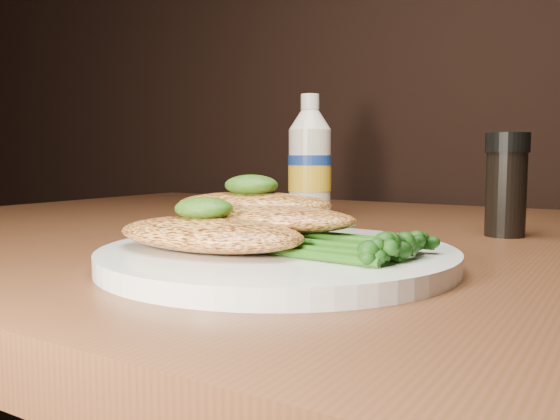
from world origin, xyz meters
The scene contains 9 objects.
plate centered at (0.05, 0.85, 0.76)m, with size 0.26×0.26×0.01m, color white.
chicken_front centered at (0.01, 0.82, 0.78)m, with size 0.15×0.08×0.02m, color #F4A04D.
chicken_mid centered at (0.03, 0.87, 0.78)m, with size 0.13×0.07×0.02m, color #F4A04D.
chicken_back centered at (0.00, 0.89, 0.79)m, with size 0.13×0.07×0.02m, color #F4A04D.
pesto_front centered at (0.00, 0.82, 0.79)m, with size 0.04×0.04×0.02m, color #0E3507.
pesto_back centered at (0.00, 0.89, 0.81)m, with size 0.05×0.04×0.02m, color #0E3507.
broccolini_bundle centered at (0.10, 0.85, 0.77)m, with size 0.13×0.10×0.02m, color #245913, non-canonical shape.
mayo_bottle centered at (-0.10, 1.16, 0.83)m, with size 0.06×0.06×0.16m, color beige, non-canonical shape.
pepper_grinder centered at (0.16, 1.11, 0.80)m, with size 0.04×0.04×0.10m, color black, non-canonical shape.
Camera 1 is at (0.27, 0.49, 0.83)m, focal length 37.42 mm.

